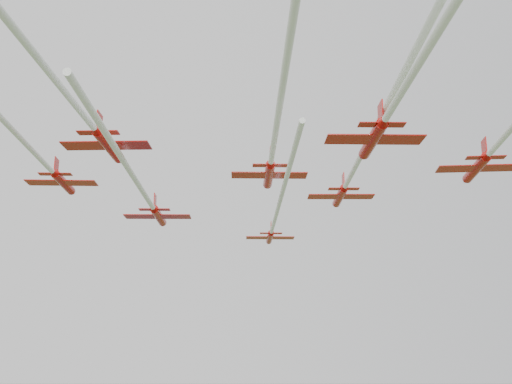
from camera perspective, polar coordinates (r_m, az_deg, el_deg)
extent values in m
cylinder|color=#B80905|center=(110.41, 1.24, -4.05)|extent=(2.27, 7.96, 1.02)
cone|color=#B80905|center=(115.11, 1.12, -4.48)|extent=(1.28, 1.81, 1.02)
cone|color=#B80905|center=(105.99, 1.37, -3.60)|extent=(1.09, 1.25, 0.93)
ellipsoid|color=black|center=(112.30, 1.19, -4.03)|extent=(0.53, 0.93, 0.30)
cube|color=#B80905|center=(109.63, 1.26, -4.10)|extent=(8.46, 3.69, 0.09)
cube|color=#B80905|center=(106.85, 1.34, -3.69)|extent=(3.85, 1.69, 0.07)
cube|color=#B80905|center=(107.23, 1.33, -3.18)|extent=(0.36, 1.67, 1.86)
cylinder|color=silver|center=(80.60, 2.34, -0.12)|extent=(8.69, 50.52, 0.56)
cylinder|color=#B80905|center=(96.05, -8.65, -2.13)|extent=(2.84, 9.39, 1.21)
cone|color=#B80905|center=(101.52, -8.22, -2.82)|extent=(1.54, 2.16, 1.21)
cone|color=#B80905|center=(90.92, -9.10, -1.41)|extent=(1.31, 1.49, 1.10)
ellipsoid|color=black|center=(98.27, -8.47, -2.16)|extent=(0.64, 1.11, 0.35)
cube|color=#B80905|center=(95.15, -8.73, -2.18)|extent=(10.00, 4.51, 0.11)
cube|color=#B80905|center=(91.92, -9.01, -1.56)|extent=(4.55, 2.07, 0.09)
cube|color=#B80905|center=(92.41, -8.96, -0.86)|extent=(0.46, 1.96, 2.19)
cylinder|color=silver|center=(69.56, -11.72, 2.75)|extent=(8.37, 43.06, 0.66)
cylinder|color=#B80905|center=(95.59, 7.47, -0.38)|extent=(2.93, 9.33, 1.20)
cone|color=#B80905|center=(101.01, 7.07, -1.16)|extent=(1.55, 2.16, 1.20)
cone|color=#B80905|center=(90.52, 7.89, 0.44)|extent=(1.32, 1.49, 1.09)
ellipsoid|color=black|center=(97.80, 7.30, -0.44)|extent=(0.65, 1.10, 0.35)
cube|color=#B80905|center=(94.69, 7.54, -0.41)|extent=(9.96, 4.60, 0.11)
cube|color=#B80905|center=(91.51, 7.80, 0.27)|extent=(4.53, 2.11, 0.09)
cube|color=#B80905|center=(92.03, 7.76, 0.96)|extent=(0.48, 1.95, 2.18)
cylinder|color=silver|center=(65.40, 10.99, 6.45)|extent=(10.53, 51.39, 0.65)
cylinder|color=#B80905|center=(85.58, -16.75, 0.81)|extent=(2.36, 8.54, 1.10)
cone|color=#B80905|center=(90.39, -15.97, -0.05)|extent=(1.35, 1.94, 1.10)
cone|color=#B80905|center=(81.08, -17.58, 1.71)|extent=(1.17, 1.33, 1.00)
ellipsoid|color=black|center=(87.55, -16.42, 0.71)|extent=(0.56, 1.00, 0.32)
cube|color=#B80905|center=(84.77, -16.90, 0.79)|extent=(9.06, 3.88, 0.10)
cube|color=#B80905|center=(81.96, -17.41, 1.52)|extent=(4.12, 1.78, 0.08)
cube|color=#B80905|center=(82.44, -17.32, 2.22)|extent=(0.37, 1.79, 1.99)
cylinder|color=#B80905|center=(81.90, 1.15, 1.51)|extent=(2.70, 9.28, 1.19)
cone|color=#B80905|center=(87.27, 1.00, 0.50)|extent=(1.50, 2.12, 1.19)
cone|color=#B80905|center=(76.87, 1.32, 2.60)|extent=(1.28, 1.46, 1.08)
ellipsoid|color=black|center=(84.10, 1.09, 1.39)|extent=(0.62, 1.09, 0.35)
cube|color=#B80905|center=(80.99, 1.18, 1.50)|extent=(9.87, 4.36, 0.11)
cube|color=#B80905|center=(77.85, 1.29, 2.37)|extent=(4.49, 2.00, 0.09)
cube|color=#B80905|center=(78.41, 1.27, 3.16)|extent=(0.43, 1.94, 2.17)
cylinder|color=silver|center=(55.25, 2.41, 9.61)|extent=(8.10, 44.44, 0.65)
cylinder|color=#B80905|center=(80.95, 18.99, 2.01)|extent=(3.63, 9.21, 1.19)
cone|color=#B80905|center=(86.17, 18.12, 0.96)|extent=(1.68, 2.20, 1.19)
cone|color=#B80905|center=(76.08, 19.93, 3.13)|extent=(1.40, 1.55, 1.09)
ellipsoid|color=black|center=(83.09, 18.62, 1.88)|extent=(0.72, 1.12, 0.35)
cube|color=#B80905|center=(80.07, 19.16, 2.00)|extent=(9.96, 5.29, 0.11)
cube|color=#B80905|center=(77.03, 19.74, 2.90)|extent=(4.53, 2.42, 0.09)
cube|color=#B80905|center=(77.58, 19.62, 3.70)|extent=(0.63, 1.91, 2.17)
cylinder|color=#B80905|center=(68.80, -12.97, 4.03)|extent=(3.03, 8.75, 1.13)
cone|color=#B80905|center=(73.66, -11.94, 2.73)|extent=(1.51, 2.05, 1.13)
cone|color=#B80905|center=(64.27, -14.08, 5.43)|extent=(1.27, 1.43, 1.03)
ellipsoid|color=black|center=(70.80, -12.53, 3.82)|extent=(0.64, 1.05, 0.33)
cube|color=#B80905|center=(67.96, -13.15, 4.04)|extent=(9.39, 4.60, 0.10)
cube|color=#B80905|center=(65.15, -13.85, 5.14)|extent=(4.27, 2.11, 0.08)
cube|color=#B80905|center=(65.72, -13.74, 6.01)|extent=(0.51, 1.82, 2.05)
cylinder|color=#B80905|center=(66.75, 10.33, 4.59)|extent=(2.80, 9.58, 1.23)
cone|color=#B80905|center=(72.11, 9.43, 3.10)|extent=(1.55, 2.19, 1.23)
cone|color=#B80905|center=(61.76, 11.32, 6.23)|extent=(1.33, 1.51, 1.12)
ellipsoid|color=black|center=(68.97, 9.95, 4.34)|extent=(0.64, 1.13, 0.36)
cube|color=#B80905|center=(65.83, 10.49, 4.62)|extent=(10.19, 4.51, 0.11)
cube|color=#B80905|center=(62.73, 11.11, 5.89)|extent=(4.64, 2.07, 0.09)
cube|color=#B80905|center=(63.37, 11.01, 6.86)|extent=(0.45, 2.00, 2.24)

